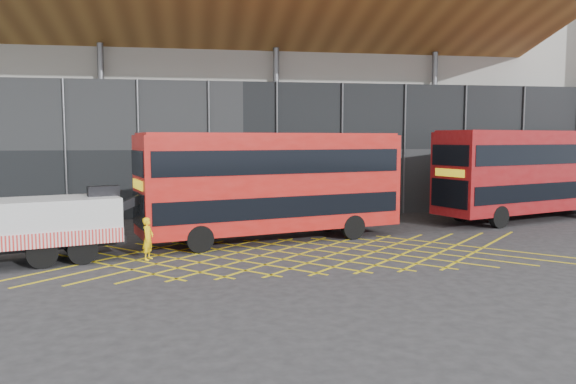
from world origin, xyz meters
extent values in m
plane|color=#252528|center=(0.00, 0.00, 0.00)|extent=(120.00, 120.00, 0.00)
cube|color=gold|center=(-4.80, 0.00, 0.01)|extent=(7.16, 7.16, 0.01)
cube|color=gold|center=(-4.80, 0.00, 0.01)|extent=(7.16, 7.16, 0.01)
cube|color=gold|center=(-3.20, 0.00, 0.01)|extent=(7.16, 7.16, 0.01)
cube|color=gold|center=(-3.20, 0.00, 0.01)|extent=(7.16, 7.16, 0.01)
cube|color=gold|center=(-1.60, 0.00, 0.01)|extent=(7.16, 7.16, 0.01)
cube|color=gold|center=(-1.60, 0.00, 0.01)|extent=(7.16, 7.16, 0.01)
cube|color=gold|center=(0.00, 0.00, 0.01)|extent=(7.16, 7.16, 0.01)
cube|color=gold|center=(0.00, 0.00, 0.01)|extent=(7.16, 7.16, 0.01)
cube|color=gold|center=(1.60, 0.00, 0.01)|extent=(7.16, 7.16, 0.01)
cube|color=gold|center=(1.60, 0.00, 0.01)|extent=(7.16, 7.16, 0.01)
cube|color=gold|center=(3.20, 0.00, 0.01)|extent=(7.16, 7.16, 0.01)
cube|color=gold|center=(3.20, 0.00, 0.01)|extent=(7.16, 7.16, 0.01)
cube|color=gold|center=(4.80, 0.00, 0.01)|extent=(7.16, 7.16, 0.01)
cube|color=gold|center=(4.80, 0.00, 0.01)|extent=(7.16, 7.16, 0.01)
cube|color=gold|center=(6.40, 0.00, 0.01)|extent=(7.16, 7.16, 0.01)
cube|color=gold|center=(6.40, 0.00, 0.01)|extent=(7.16, 7.16, 0.01)
cube|color=gold|center=(8.00, 0.00, 0.01)|extent=(7.16, 7.16, 0.01)
cube|color=gold|center=(8.00, 0.00, 0.01)|extent=(7.16, 7.16, 0.01)
cube|color=gold|center=(9.60, 0.00, 0.01)|extent=(7.16, 7.16, 0.01)
cube|color=gold|center=(9.60, 0.00, 0.01)|extent=(7.16, 7.16, 0.01)
cube|color=gold|center=(11.20, 0.00, 0.01)|extent=(7.16, 7.16, 0.01)
cube|color=gold|center=(11.20, 0.00, 0.01)|extent=(7.16, 7.16, 0.01)
cube|color=#969690|center=(2.00, 19.00, 9.00)|extent=(55.00, 14.00, 18.00)
cube|color=black|center=(2.00, 11.70, 4.00)|extent=(55.00, 0.80, 8.00)
cube|color=#915E2A|center=(0.00, 8.00, 11.50)|extent=(40.00, 11.93, 4.07)
cylinder|color=#595B60|center=(-6.00, 11.50, 5.00)|extent=(0.36, 0.36, 10.00)
cylinder|color=#595B60|center=(4.00, 11.50, 5.00)|extent=(0.36, 0.36, 10.00)
cylinder|color=#595B60|center=(14.00, 11.50, 5.00)|extent=(0.36, 0.36, 10.00)
cube|color=silver|center=(-6.92, 0.16, 1.63)|extent=(6.59, 4.24, 1.58)
cube|color=red|center=(-6.53, -1.04, 1.04)|extent=(5.85, 1.95, 0.54)
cube|color=black|center=(-4.47, 0.95, 2.57)|extent=(1.28, 0.84, 0.49)
cube|color=black|center=(-3.53, 1.26, 2.08)|extent=(2.16, 1.00, 1.07)
cylinder|color=black|center=(-5.09, -0.34, 0.54)|extent=(1.14, 0.66, 1.09)
cylinder|color=black|center=(-5.74, 1.63, 0.54)|extent=(1.14, 0.66, 1.09)
cube|color=#AD140F|center=(2.62, 3.25, 2.69)|extent=(12.34, 5.85, 4.24)
cube|color=black|center=(2.62, 3.25, 1.70)|extent=(11.89, 5.79, 0.93)
cube|color=black|center=(2.62, 3.25, 3.66)|extent=(11.89, 5.79, 1.04)
cube|color=black|center=(-3.21, 1.67, 1.75)|extent=(0.70, 2.38, 1.42)
cube|color=black|center=(-3.21, 1.67, 3.66)|extent=(0.70, 2.38, 1.04)
cube|color=yellow|center=(-3.22, 1.67, 2.79)|extent=(0.57, 1.90, 0.38)
cube|color=#AD140F|center=(2.62, 3.25, 4.85)|extent=(12.05, 5.58, 0.13)
cylinder|color=black|center=(-0.75, 1.05, 0.57)|extent=(1.18, 0.62, 1.14)
cylinder|color=black|center=(-1.41, 3.45, 0.57)|extent=(1.18, 0.62, 1.14)
cylinder|color=black|center=(6.32, 2.97, 0.57)|extent=(1.18, 0.62, 1.14)
cylinder|color=black|center=(5.67, 5.38, 0.57)|extent=(1.18, 0.62, 1.14)
cube|color=maroon|center=(18.08, 7.35, 2.79)|extent=(12.74, 6.84, 4.40)
cube|color=black|center=(18.08, 7.35, 1.76)|extent=(12.29, 6.74, 0.96)
cube|color=black|center=(18.08, 7.35, 3.80)|extent=(12.29, 6.74, 1.08)
cube|color=black|center=(12.17, 5.28, 1.82)|extent=(0.90, 2.42, 1.48)
cube|color=black|center=(12.17, 5.28, 3.80)|extent=(0.90, 2.42, 1.08)
cube|color=yellow|center=(12.16, 5.28, 2.89)|extent=(0.72, 1.93, 0.40)
cube|color=maroon|center=(18.08, 7.35, 5.03)|extent=(12.43, 6.54, 0.14)
cylinder|color=black|center=(14.76, 4.81, 0.59)|extent=(1.23, 0.71, 1.18)
cylinder|color=black|center=(13.90, 7.26, 0.59)|extent=(1.23, 0.71, 1.18)
cylinder|color=black|center=(21.08, 9.77, 0.59)|extent=(1.23, 0.71, 1.18)
imported|color=yellow|center=(-2.74, 0.04, 0.82)|extent=(0.57, 0.70, 1.65)
camera|label=1|loc=(-1.02, -21.92, 4.69)|focal=35.00mm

